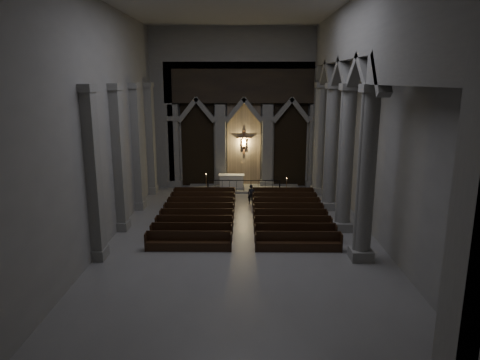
{
  "coord_description": "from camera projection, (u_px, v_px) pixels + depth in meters",
  "views": [
    {
      "loc": [
        0.05,
        -21.22,
        8.18
      ],
      "look_at": [
        -0.21,
        3.0,
        2.51
      ],
      "focal_mm": 32.0,
      "sensor_mm": 36.0,
      "label": 1
    }
  ],
  "objects": [
    {
      "name": "altar",
      "position": [
        232.0,
        181.0,
        32.77
      ],
      "size": [
        1.96,
        0.78,
        0.99
      ],
      "color": "silver",
      "rests_on": "sanctuary_step"
    },
    {
      "name": "sanctuary_step",
      "position": [
        244.0,
        188.0,
        32.83
      ],
      "size": [
        8.5,
        2.6,
        0.15
      ],
      "primitive_type": "cube",
      "color": "gray",
      "rests_on": "ground"
    },
    {
      "name": "right_arcade",
      "position": [
        351.0,
        87.0,
        21.98
      ],
      "size": [
        1.0,
        24.0,
        12.0
      ],
      "color": "gray",
      "rests_on": "ground"
    },
    {
      "name": "worshipper",
      "position": [
        251.0,
        195.0,
        28.77
      ],
      "size": [
        0.52,
        0.36,
        1.34
      ],
      "primitive_type": "imported",
      "rotation": [
        0.0,
        0.0,
        -0.09
      ],
      "color": "black",
      "rests_on": "ground"
    },
    {
      "name": "candle_stand_right",
      "position": [
        286.0,
        191.0,
        31.08
      ],
      "size": [
        0.22,
        0.22,
        1.3
      ],
      "color": "#B87C38",
      "rests_on": "ground"
    },
    {
      "name": "room",
      "position": [
        244.0,
        92.0,
        20.79
      ],
      "size": [
        24.0,
        24.1,
        12.0
      ],
      "color": "gray",
      "rests_on": "ground"
    },
    {
      "name": "altar_rail",
      "position": [
        244.0,
        184.0,
        31.44
      ],
      "size": [
        5.37,
        0.09,
        1.06
      ],
      "color": "black",
      "rests_on": "ground"
    },
    {
      "name": "left_pilasters",
      "position": [
        129.0,
        155.0,
        25.11
      ],
      "size": [
        0.6,
        13.0,
        8.03
      ],
      "color": "gray",
      "rests_on": "ground"
    },
    {
      "name": "sanctuary_wall",
      "position": [
        244.0,
        101.0,
        32.25
      ],
      "size": [
        14.0,
        0.77,
        12.0
      ],
      "color": "gray",
      "rests_on": "ground"
    },
    {
      "name": "candle_stand_left",
      "position": [
        206.0,
        187.0,
        32.0
      ],
      "size": [
        0.24,
        0.24,
        1.39
      ],
      "color": "#B87C38",
      "rests_on": "ground"
    },
    {
      "name": "pews",
      "position": [
        244.0,
        217.0,
        25.28
      ],
      "size": [
        9.65,
        9.26,
        0.95
      ],
      "color": "black",
      "rests_on": "ground"
    }
  ]
}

